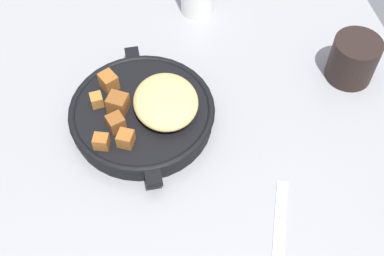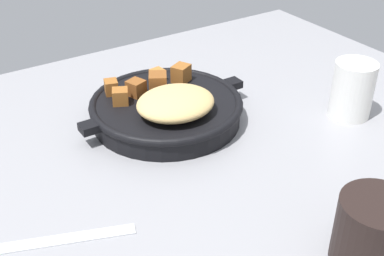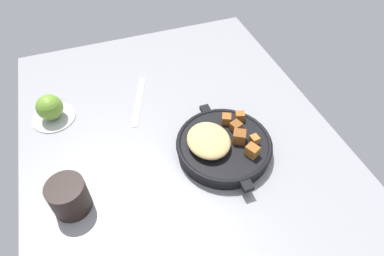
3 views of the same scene
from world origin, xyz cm
name	(u,v)px [view 3 (image 3 of 3)]	position (x,y,z in cm)	size (l,w,h in cm)	color
ground_plane	(184,151)	(0.00, 0.00, -1.20)	(107.28, 78.08, 2.40)	gray
cast_iron_skillet	(222,145)	(-4.24, -8.42, 2.53)	(27.64, 23.32, 6.66)	black
saucer_plate	(54,117)	(21.57, 29.83, 0.30)	(11.42, 11.42, 0.60)	#B7BABF
red_apple	(50,107)	(21.57, 29.83, 4.02)	(6.84, 6.84, 6.84)	olive
butter_knife	(139,101)	(20.37, 6.70, 0.18)	(20.03, 1.60, 0.36)	silver
coffee_mug_dark	(69,197)	(-7.47, 27.72, 3.93)	(8.05, 8.05, 7.87)	black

